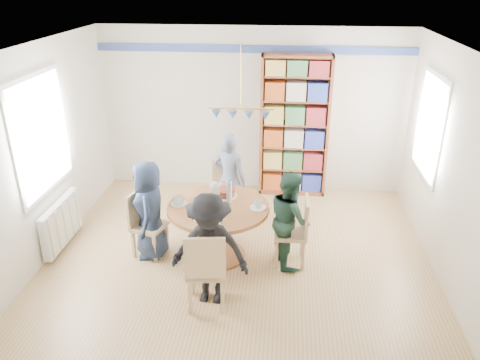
# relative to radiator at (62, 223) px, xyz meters

# --- Properties ---
(ground) EXTENTS (5.00, 5.00, 0.00)m
(ground) POSITION_rel_radiator_xyz_m (2.42, -0.30, -0.35)
(ground) COLOR tan
(room_shell) EXTENTS (5.00, 5.00, 5.00)m
(room_shell) POSITION_rel_radiator_xyz_m (2.16, 0.57, 1.30)
(room_shell) COLOR white
(room_shell) RESTS_ON ground
(radiator) EXTENTS (0.12, 1.00, 0.60)m
(radiator) POSITION_rel_radiator_xyz_m (0.00, 0.00, 0.00)
(radiator) COLOR silver
(radiator) RESTS_ON ground
(dining_table) EXTENTS (1.30, 1.30, 0.75)m
(dining_table) POSITION_rel_radiator_xyz_m (2.16, -0.06, 0.21)
(dining_table) COLOR brown
(dining_table) RESTS_ON ground
(chair_left) EXTENTS (0.48, 0.48, 0.88)m
(chair_left) POSITION_rel_radiator_xyz_m (1.17, -0.07, 0.14)
(chair_left) COLOR tan
(chair_left) RESTS_ON ground
(chair_right) EXTENTS (0.40, 0.40, 0.91)m
(chair_right) POSITION_rel_radiator_xyz_m (3.16, -0.10, 0.15)
(chair_right) COLOR tan
(chair_right) RESTS_ON ground
(chair_far) EXTENTS (0.56, 0.56, 0.98)m
(chair_far) POSITION_rel_radiator_xyz_m (2.17, 0.92, 0.19)
(chair_far) COLOR tan
(chair_far) RESTS_ON ground
(chair_near) EXTENTS (0.48, 0.48, 0.98)m
(chair_near) POSITION_rel_radiator_xyz_m (2.17, -1.11, 0.19)
(chair_near) COLOR tan
(chair_near) RESTS_ON ground
(person_left) EXTENTS (0.53, 0.71, 1.32)m
(person_left) POSITION_rel_radiator_xyz_m (1.27, -0.09, 0.31)
(person_left) COLOR #1C273E
(person_left) RESTS_ON ground
(person_right) EXTENTS (0.64, 0.73, 1.26)m
(person_right) POSITION_rel_radiator_xyz_m (3.06, -0.09, 0.28)
(person_right) COLOR #1B3629
(person_right) RESTS_ON ground
(person_far) EXTENTS (0.60, 0.49, 1.41)m
(person_far) POSITION_rel_radiator_xyz_m (2.19, 0.85, 0.36)
(person_far) COLOR gray
(person_far) RESTS_ON ground
(person_near) EXTENTS (0.91, 0.57, 1.34)m
(person_near) POSITION_rel_radiator_xyz_m (2.19, -0.95, 0.32)
(person_near) COLOR black
(person_near) RESTS_ON ground
(bookshelf) EXTENTS (1.10, 0.33, 2.31)m
(bookshelf) POSITION_rel_radiator_xyz_m (3.11, 2.04, 0.79)
(bookshelf) COLOR brown
(bookshelf) RESTS_ON ground
(tableware) EXTENTS (1.22, 1.22, 0.32)m
(tableware) POSITION_rel_radiator_xyz_m (2.13, -0.04, 0.47)
(tableware) COLOR white
(tableware) RESTS_ON dining_table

